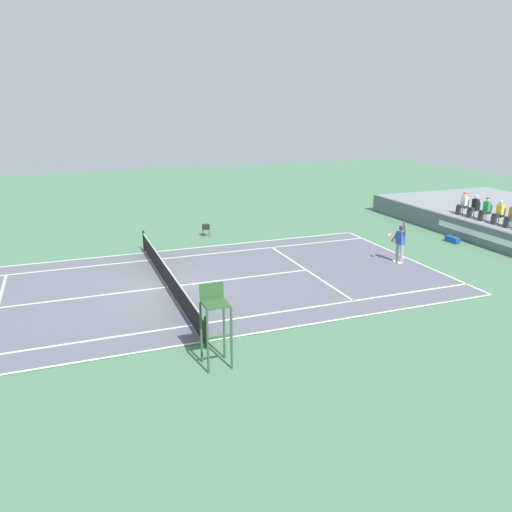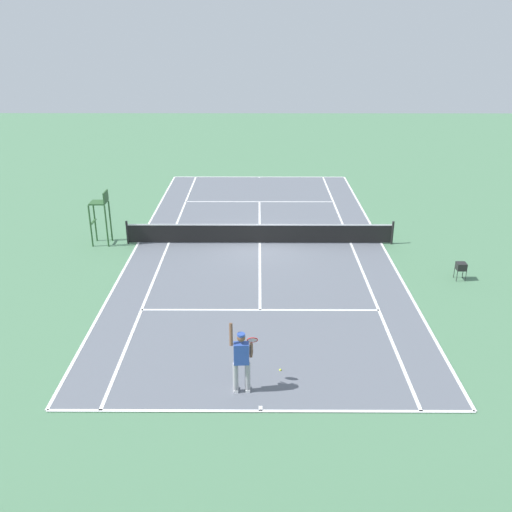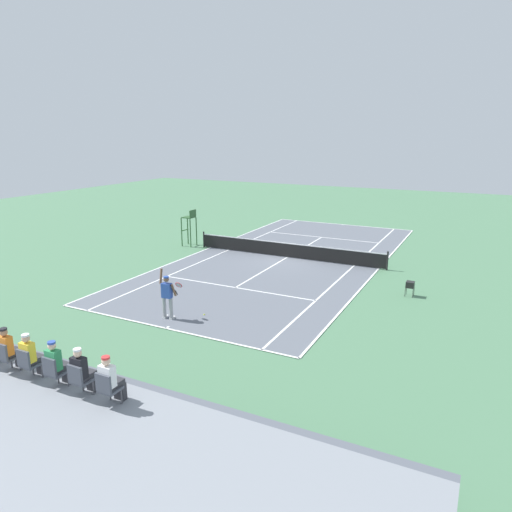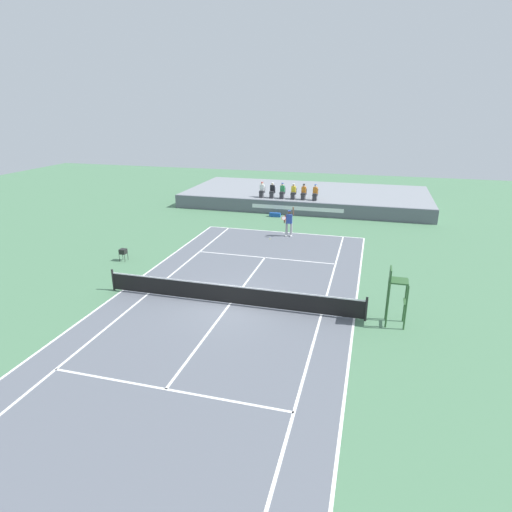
{
  "view_description": "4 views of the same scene",
  "coord_description": "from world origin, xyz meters",
  "px_view_note": "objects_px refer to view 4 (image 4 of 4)",
  "views": [
    {
      "loc": [
        20.19,
        -3.76,
        7.38
      ],
      "look_at": [
        0.15,
        3.87,
        1.0
      ],
      "focal_mm": 36.29,
      "sensor_mm": 36.0,
      "label": 1
    },
    {
      "loc": [
        0.07,
        23.67,
        9.18
      ],
      "look_at": [
        0.15,
        3.87,
        1.0
      ],
      "focal_mm": 39.5,
      "sensor_mm": 36.0,
      "label": 2
    },
    {
      "loc": [
        -10.55,
        25.13,
        7.23
      ],
      "look_at": [
        0.15,
        3.87,
        1.0
      ],
      "focal_mm": 32.68,
      "sensor_mm": 36.0,
      "label": 3
    },
    {
      "loc": [
        5.76,
        -16.64,
        8.55
      ],
      "look_at": [
        0.15,
        3.87,
        1.0
      ],
      "focal_mm": 30.18,
      "sensor_mm": 36.0,
      "label": 4
    }
  ],
  "objects_px": {
    "spectator_seated_4": "(304,192)",
    "umpire_chair": "(396,289)",
    "spectator_seated_3": "(293,192)",
    "spectator_seated_0": "(262,190)",
    "tennis_ball": "(270,239)",
    "ball_hopper": "(123,251)",
    "spectator_seated_5": "(315,193)",
    "equipment_bag": "(275,215)",
    "spectator_seated_1": "(272,190)",
    "tennis_player": "(289,222)",
    "spectator_seated_2": "(282,191)"
  },
  "relations": [
    {
      "from": "tennis_ball",
      "to": "umpire_chair",
      "type": "xyz_separation_m",
      "value": [
        7.6,
        -10.07,
        1.52
      ]
    },
    {
      "from": "spectator_seated_1",
      "to": "ball_hopper",
      "type": "xyz_separation_m",
      "value": [
        -5.41,
        -14.21,
        -1.15
      ]
    },
    {
      "from": "spectator_seated_0",
      "to": "spectator_seated_2",
      "type": "xyz_separation_m",
      "value": [
        1.74,
        0.0,
        0.0
      ]
    },
    {
      "from": "tennis_ball",
      "to": "equipment_bag",
      "type": "distance_m",
      "value": 6.12
    },
    {
      "from": "spectator_seated_2",
      "to": "spectator_seated_4",
      "type": "xyz_separation_m",
      "value": [
        1.78,
        0.0,
        0.0
      ]
    },
    {
      "from": "spectator_seated_1",
      "to": "tennis_ball",
      "type": "xyz_separation_m",
      "value": [
        1.76,
        -7.96,
        -1.69
      ]
    },
    {
      "from": "spectator_seated_5",
      "to": "ball_hopper",
      "type": "height_order",
      "value": "spectator_seated_5"
    },
    {
      "from": "spectator_seated_1",
      "to": "equipment_bag",
      "type": "bearing_deg",
      "value": -69.71
    },
    {
      "from": "spectator_seated_3",
      "to": "equipment_bag",
      "type": "xyz_separation_m",
      "value": [
        -1.08,
        -1.93,
        -1.56
      ]
    },
    {
      "from": "ball_hopper",
      "to": "tennis_player",
      "type": "bearing_deg",
      "value": 41.28
    },
    {
      "from": "spectator_seated_3",
      "to": "tennis_ball",
      "type": "bearing_deg",
      "value": -90.27
    },
    {
      "from": "spectator_seated_2",
      "to": "spectator_seated_4",
      "type": "bearing_deg",
      "value": 0.0
    },
    {
      "from": "ball_hopper",
      "to": "spectator_seated_0",
      "type": "bearing_deg",
      "value": 72.32
    },
    {
      "from": "spectator_seated_0",
      "to": "spectator_seated_4",
      "type": "xyz_separation_m",
      "value": [
        3.53,
        0.0,
        0.0
      ]
    },
    {
      "from": "tennis_ball",
      "to": "ball_hopper",
      "type": "bearing_deg",
      "value": -138.92
    },
    {
      "from": "spectator_seated_5",
      "to": "ball_hopper",
      "type": "relative_size",
      "value": 1.81
    },
    {
      "from": "tennis_ball",
      "to": "ball_hopper",
      "type": "relative_size",
      "value": 0.1
    },
    {
      "from": "tennis_ball",
      "to": "ball_hopper",
      "type": "distance_m",
      "value": 9.53
    },
    {
      "from": "spectator_seated_2",
      "to": "equipment_bag",
      "type": "relative_size",
      "value": 1.4
    },
    {
      "from": "spectator_seated_0",
      "to": "spectator_seated_3",
      "type": "relative_size",
      "value": 1.0
    },
    {
      "from": "spectator_seated_1",
      "to": "tennis_player",
      "type": "bearing_deg",
      "value": -67.95
    },
    {
      "from": "spectator_seated_4",
      "to": "umpire_chair",
      "type": "xyz_separation_m",
      "value": [
        6.71,
        -18.03,
        -0.17
      ]
    },
    {
      "from": "equipment_bag",
      "to": "spectator_seated_5",
      "type": "bearing_deg",
      "value": 33.93
    },
    {
      "from": "spectator_seated_2",
      "to": "spectator_seated_4",
      "type": "distance_m",
      "value": 1.78
    },
    {
      "from": "spectator_seated_3",
      "to": "spectator_seated_4",
      "type": "height_order",
      "value": "same"
    },
    {
      "from": "equipment_bag",
      "to": "ball_hopper",
      "type": "xyz_separation_m",
      "value": [
        -6.13,
        -12.28,
        0.41
      ]
    },
    {
      "from": "spectator_seated_0",
      "to": "spectator_seated_5",
      "type": "xyz_separation_m",
      "value": [
        4.47,
        0.0,
        0.0
      ]
    },
    {
      "from": "spectator_seated_2",
      "to": "spectator_seated_3",
      "type": "xyz_separation_m",
      "value": [
        0.94,
        0.0,
        0.0
      ]
    },
    {
      "from": "spectator_seated_3",
      "to": "spectator_seated_1",
      "type": "bearing_deg",
      "value": 180.0
    },
    {
      "from": "tennis_ball",
      "to": "equipment_bag",
      "type": "height_order",
      "value": "equipment_bag"
    },
    {
      "from": "spectator_seated_4",
      "to": "ball_hopper",
      "type": "xyz_separation_m",
      "value": [
        -8.06,
        -14.21,
        -1.15
      ]
    },
    {
      "from": "spectator_seated_0",
      "to": "tennis_ball",
      "type": "height_order",
      "value": "spectator_seated_0"
    },
    {
      "from": "spectator_seated_1",
      "to": "tennis_player",
      "type": "relative_size",
      "value": 0.61
    },
    {
      "from": "spectator_seated_2",
      "to": "tennis_ball",
      "type": "distance_m",
      "value": 8.19
    },
    {
      "from": "spectator_seated_1",
      "to": "spectator_seated_4",
      "type": "relative_size",
      "value": 1.0
    },
    {
      "from": "tennis_ball",
      "to": "spectator_seated_3",
      "type": "bearing_deg",
      "value": 89.73
    },
    {
      "from": "spectator_seated_1",
      "to": "tennis_ball",
      "type": "height_order",
      "value": "spectator_seated_1"
    },
    {
      "from": "spectator_seated_0",
      "to": "tennis_player",
      "type": "distance_m",
      "value": 7.94
    },
    {
      "from": "spectator_seated_0",
      "to": "equipment_bag",
      "type": "height_order",
      "value": "spectator_seated_0"
    },
    {
      "from": "spectator_seated_2",
      "to": "spectator_seated_4",
      "type": "height_order",
      "value": "same"
    },
    {
      "from": "tennis_player",
      "to": "ball_hopper",
      "type": "distance_m",
      "value": 10.97
    },
    {
      "from": "equipment_bag",
      "to": "tennis_player",
      "type": "bearing_deg",
      "value": -67.29
    },
    {
      "from": "spectator_seated_3",
      "to": "umpire_chair",
      "type": "xyz_separation_m",
      "value": [
        7.56,
        -18.03,
        -0.17
      ]
    },
    {
      "from": "tennis_ball",
      "to": "spectator_seated_4",
      "type": "bearing_deg",
      "value": 83.65
    },
    {
      "from": "spectator_seated_5",
      "to": "tennis_ball",
      "type": "relative_size",
      "value": 18.6
    },
    {
      "from": "spectator_seated_5",
      "to": "equipment_bag",
      "type": "relative_size",
      "value": 1.4
    },
    {
      "from": "spectator_seated_1",
      "to": "ball_hopper",
      "type": "bearing_deg",
      "value": -110.85
    },
    {
      "from": "spectator_seated_1",
      "to": "equipment_bag",
      "type": "height_order",
      "value": "spectator_seated_1"
    },
    {
      "from": "spectator_seated_4",
      "to": "tennis_player",
      "type": "relative_size",
      "value": 0.61
    },
    {
      "from": "spectator_seated_0",
      "to": "tennis_ball",
      "type": "distance_m",
      "value": 8.56
    }
  ]
}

